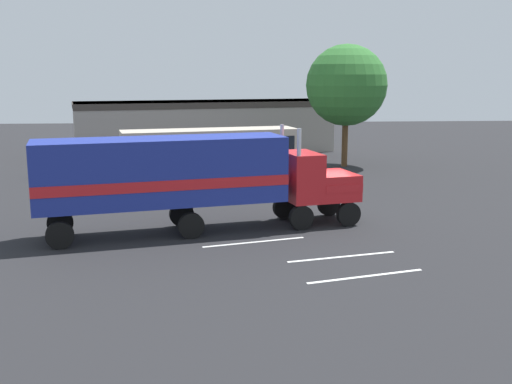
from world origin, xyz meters
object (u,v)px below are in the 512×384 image
at_px(parked_bus, 210,150).
at_px(tree_left, 346,85).
at_px(person_bystander, 190,201).
at_px(parked_car, 70,165).
at_px(semi_truck, 188,175).

bearing_deg(parked_bus, tree_left, 32.37).
height_order(person_bystander, parked_car, person_bystander).
bearing_deg(person_bystander, parked_car, 122.96).
relative_size(semi_truck, person_bystander, 8.80).
xyz_separation_m(parked_car, tree_left, (19.46, 3.25, 5.18)).
relative_size(parked_car, tree_left, 0.52).
relative_size(person_bystander, parked_bus, 0.14).
height_order(semi_truck, person_bystander, semi_truck).
relative_size(semi_truck, parked_bus, 1.27).
bearing_deg(tree_left, person_bystander, -124.21).
xyz_separation_m(parked_bus, parked_car, (-9.44, 3.10, -1.26)).
bearing_deg(parked_car, semi_truck, -61.11).
distance_m(parked_bus, tree_left, 12.50).
bearing_deg(person_bystander, parked_bus, 84.12).
bearing_deg(parked_car, tree_left, 9.49).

